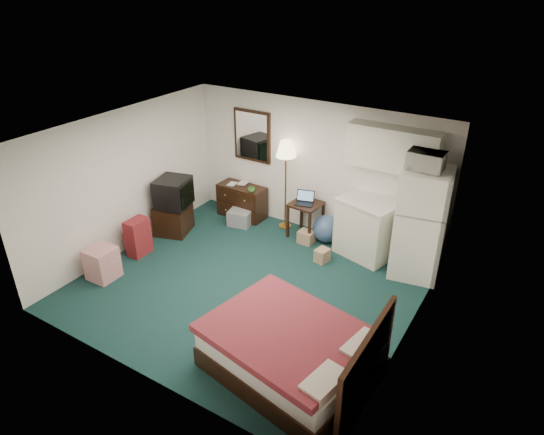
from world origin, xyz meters
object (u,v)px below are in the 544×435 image
Objects in this scene: tv_stand at (173,218)px; suitcase at (138,237)px; desk at (305,220)px; fridge at (420,224)px; dresser at (242,201)px; floor_lamp at (286,185)px; bed at (290,351)px; kitchen_counter at (367,228)px.

suitcase is (0.03, -0.93, 0.05)m from tv_stand.
desk is 2.21m from fridge.
dresser is 1.11m from floor_lamp.
bed is at bearing -46.10° from tv_stand.
tv_stand is (-1.71, -1.29, -0.58)m from floor_lamp.
floor_lamp is 3.86m from bed.
suitcase is at bearing -133.44° from kitchen_counter.
fridge is at bearing -1.84° from dresser.
floor_lamp is 0.75m from desk.
fridge is at bearing 23.11° from suitcase.
dresser is 0.53× the size of fridge.
suitcase is at bearing -106.17° from tv_stand.
floor_lamp reaches higher than bed.
fridge reaches higher than dresser.
fridge reaches higher than suitcase.
kitchen_counter is (1.72, -0.14, -0.36)m from floor_lamp.
suitcase is (-0.71, -2.16, 0.00)m from dresser.
desk is at bearing 42.64° from suitcase.
bed is at bearing -46.00° from dresser.
kitchen_counter is at bearing 0.63° from tv_stand.
desk is 1.23m from kitchen_counter.
floor_lamp is 0.95× the size of fridge.
tv_stand is at bearing -119.79° from dresser.
fridge is at bearing 0.10° from desk.
kitchen_counter is (1.21, -0.02, 0.17)m from desk.
kitchen_counter is at bearing 30.21° from suitcase.
floor_lamp is at bearing -169.68° from kitchen_counter.
floor_lamp reaches higher than kitchen_counter.
dresser is 1.43m from tv_stand.
fridge is at bearing -5.80° from floor_lamp.
desk is 2.50m from tv_stand.
kitchen_counter is at bearing 3.12° from desk.
bed is 3.08× the size of tv_stand.
floor_lamp is 2.57× the size of desk.
bed is (1.98, -3.26, -0.56)m from floor_lamp.
suitcase is (-3.40, -2.09, -0.17)m from kitchen_counter.
suitcase is at bearing 174.82° from bed.
floor_lamp is 2.78× the size of tv_stand.
suitcase is (-4.31, -1.96, -0.58)m from fridge.
floor_lamp is at bearing 5.44° from dresser.
kitchen_counter is 1.52× the size of suitcase.
suitcase is at bearing -126.95° from floor_lamp.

